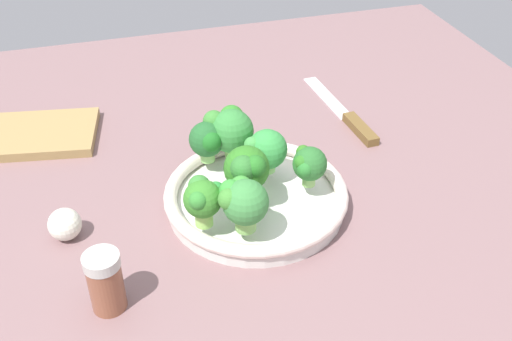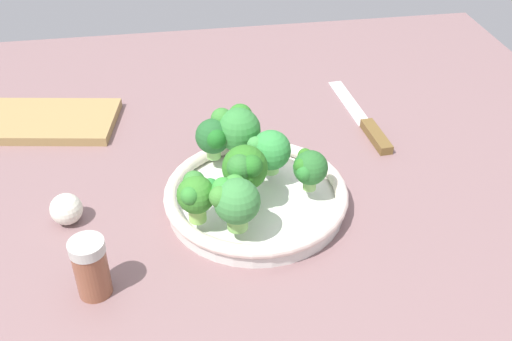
% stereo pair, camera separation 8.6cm
% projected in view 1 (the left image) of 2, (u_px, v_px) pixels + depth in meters
% --- Properties ---
extents(ground_plane, '(1.30, 1.30, 0.03)m').
position_uv_depth(ground_plane, '(247.00, 203.00, 0.92)').
color(ground_plane, '#7E5F60').
extents(bowl, '(0.27, 0.27, 0.04)m').
position_uv_depth(bowl, '(256.00, 197.00, 0.89)').
color(bowl, silver).
rests_on(bowl, ground_plane).
extents(broccoli_floret_0, '(0.06, 0.07, 0.07)m').
position_uv_depth(broccoli_floret_0, '(266.00, 149.00, 0.89)').
color(broccoli_floret_0, '#8FD172').
rests_on(broccoli_floret_0, bowl).
extents(broccoli_floret_1, '(0.06, 0.06, 0.07)m').
position_uv_depth(broccoli_floret_1, '(203.00, 198.00, 0.79)').
color(broccoli_floret_1, '#98D561').
rests_on(broccoli_floret_1, bowl).
extents(broccoli_floret_2, '(0.05, 0.05, 0.06)m').
position_uv_depth(broccoli_floret_2, '(309.00, 164.00, 0.86)').
color(broccoli_floret_2, '#81B15E').
rests_on(broccoli_floret_2, bowl).
extents(broccoli_floret_3, '(0.05, 0.06, 0.07)m').
position_uv_depth(broccoli_floret_3, '(208.00, 140.00, 0.91)').
color(broccoli_floret_3, '#8BC76A').
rests_on(broccoli_floret_3, bowl).
extents(broccoli_floret_4, '(0.07, 0.07, 0.08)m').
position_uv_depth(broccoli_floret_4, '(230.00, 129.00, 0.92)').
color(broccoli_floret_4, '#7BB35D').
rests_on(broccoli_floret_4, bowl).
extents(broccoli_floret_5, '(0.06, 0.07, 0.08)m').
position_uv_depth(broccoli_floret_5, '(247.00, 169.00, 0.83)').
color(broccoli_floret_5, '#91C668').
rests_on(broccoli_floret_5, bowl).
extents(broccoli_floret_6, '(0.07, 0.07, 0.08)m').
position_uv_depth(broccoli_floret_6, '(243.00, 201.00, 0.78)').
color(broccoli_floret_6, '#8BC765').
rests_on(broccoli_floret_6, bowl).
extents(knife, '(0.04, 0.27, 0.01)m').
position_uv_depth(knife, '(348.00, 117.00, 1.09)').
color(knife, silver).
rests_on(knife, ground_plane).
extents(cutting_board, '(0.27, 0.18, 0.02)m').
position_uv_depth(cutting_board, '(22.00, 135.00, 1.04)').
color(cutting_board, '#9D7E4B').
rests_on(cutting_board, ground_plane).
extents(garlic_bulb, '(0.05, 0.05, 0.05)m').
position_uv_depth(garlic_bulb, '(65.00, 224.00, 0.83)').
color(garlic_bulb, silver).
rests_on(garlic_bulb, ground_plane).
extents(pepper_shaker, '(0.04, 0.04, 0.08)m').
position_uv_depth(pepper_shaker, '(105.00, 282.00, 0.72)').
color(pepper_shaker, brown).
rests_on(pepper_shaker, ground_plane).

